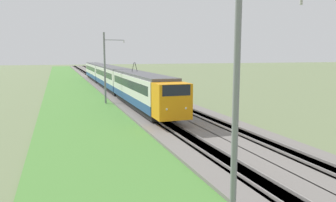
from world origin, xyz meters
The scene contains 8 objects.
ballast_main centered at (50.00, 0.00, 0.15)m, with size 240.00×4.40×0.30m.
ballast_adjacent centered at (50.00, -4.31, 0.15)m, with size 240.00×4.40×0.30m.
track_main centered at (50.00, 0.00, 0.16)m, with size 240.00×1.57×0.45m.
track_adjacent centered at (50.00, -4.31, 0.16)m, with size 240.00×1.57×0.45m.
grass_verge centered at (50.00, 5.98, 0.06)m, with size 240.00×8.91×0.12m.
passenger_train centered at (50.84, 0.00, 2.42)m, with size 62.12×2.85×5.16m.
catenary_mast_near centered at (5.78, 2.95, 4.62)m, with size 0.22×2.56×8.96m.
catenary_mast_mid centered at (36.38, 2.95, 4.48)m, with size 0.22×2.56×8.67m.
Camera 1 is at (-3.56, 8.53, 6.05)m, focal length 35.00 mm.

